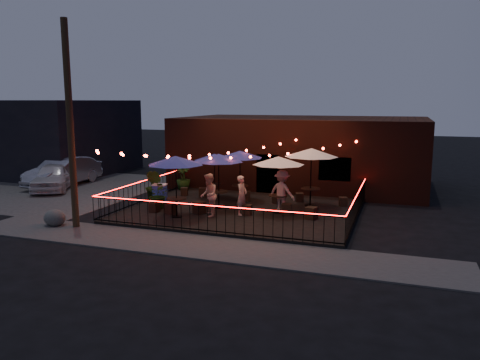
# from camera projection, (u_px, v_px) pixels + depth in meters

# --- Properties ---
(ground) EXTENTS (110.00, 110.00, 0.00)m
(ground) POSITION_uv_depth(u_px,v_px,m) (227.00, 223.00, 19.19)
(ground) COLOR black
(ground) RESTS_ON ground
(patio) EXTENTS (10.00, 8.00, 0.15)m
(patio) POSITION_uv_depth(u_px,v_px,m) (243.00, 211.00, 21.04)
(patio) COLOR black
(patio) RESTS_ON ground
(sidewalk) EXTENTS (18.00, 2.50, 0.05)m
(sidewalk) POSITION_uv_depth(u_px,v_px,m) (193.00, 246.00, 16.16)
(sidewalk) COLOR #3E3B39
(sidewalk) RESTS_ON ground
(parking_lot) EXTENTS (11.00, 12.00, 0.02)m
(parking_lot) POSITION_uv_depth(u_px,v_px,m) (56.00, 188.00, 26.82)
(parking_lot) COLOR #3E3B39
(parking_lot) RESTS_ON ground
(brick_building) EXTENTS (14.00, 8.00, 4.00)m
(brick_building) POSITION_uv_depth(u_px,v_px,m) (302.00, 151.00, 27.83)
(brick_building) COLOR black
(brick_building) RESTS_ON ground
(background_building) EXTENTS (12.00, 9.00, 5.00)m
(background_building) POSITION_uv_depth(u_px,v_px,m) (34.00, 136.00, 33.01)
(background_building) COLOR black
(background_building) RESTS_ON ground
(utility_pole) EXTENTS (0.26, 0.26, 8.00)m
(utility_pole) POSITION_uv_depth(u_px,v_px,m) (70.00, 126.00, 17.86)
(utility_pole) COLOR #362916
(utility_pole) RESTS_ON ground
(fence_front) EXTENTS (10.00, 0.04, 1.04)m
(fence_front) POSITION_uv_depth(u_px,v_px,m) (207.00, 219.00, 17.22)
(fence_front) COLOR black
(fence_front) RESTS_ON patio
(fence_left) EXTENTS (0.04, 8.00, 1.04)m
(fence_left) POSITION_uv_depth(u_px,v_px,m) (145.00, 191.00, 22.57)
(fence_left) COLOR black
(fence_left) RESTS_ON patio
(fence_right) EXTENTS (0.04, 8.00, 1.04)m
(fence_right) POSITION_uv_depth(u_px,v_px,m) (357.00, 206.00, 19.32)
(fence_right) COLOR black
(fence_right) RESTS_ON patio
(festoon_lights) EXTENTS (10.02, 8.72, 1.32)m
(festoon_lights) POSITION_uv_depth(u_px,v_px,m) (219.00, 157.00, 20.68)
(festoon_lights) COLOR #FF301D
(festoon_lights) RESTS_ON ground
(cafe_table_0) EXTENTS (2.63, 2.63, 2.58)m
(cafe_table_0) POSITION_uv_depth(u_px,v_px,m) (176.00, 161.00, 19.28)
(cafe_table_0) COLOR black
(cafe_table_0) RESTS_ON patio
(cafe_table_1) EXTENTS (2.58, 2.58, 2.22)m
(cafe_table_1) POSITION_uv_depth(u_px,v_px,m) (214.00, 158.00, 23.28)
(cafe_table_1) COLOR black
(cafe_table_1) RESTS_ON patio
(cafe_table_2) EXTENTS (2.50, 2.50, 2.48)m
(cafe_table_2) POSITION_uv_depth(u_px,v_px,m) (219.00, 159.00, 20.94)
(cafe_table_2) COLOR black
(cafe_table_2) RESTS_ON patio
(cafe_table_3) EXTENTS (2.64, 2.64, 2.44)m
(cafe_table_3) POSITION_uv_depth(u_px,v_px,m) (240.00, 155.00, 22.55)
(cafe_table_3) COLOR black
(cafe_table_3) RESTS_ON patio
(cafe_table_4) EXTENTS (2.97, 2.97, 2.47)m
(cafe_table_4) POSITION_uv_depth(u_px,v_px,m) (278.00, 161.00, 20.03)
(cafe_table_4) COLOR black
(cafe_table_4) RESTS_ON patio
(cafe_table_5) EXTENTS (2.72, 2.72, 2.69)m
(cafe_table_5) POSITION_uv_depth(u_px,v_px,m) (311.00, 153.00, 21.27)
(cafe_table_5) COLOR black
(cafe_table_5) RESTS_ON patio
(bistro_chair_0) EXTENTS (0.38, 0.38, 0.44)m
(bistro_chair_0) POSITION_uv_depth(u_px,v_px,m) (154.00, 207.00, 20.47)
(bistro_chair_0) COLOR black
(bistro_chair_0) RESTS_ON patio
(bistro_chair_1) EXTENTS (0.43, 0.43, 0.45)m
(bistro_chair_1) POSITION_uv_depth(u_px,v_px,m) (170.00, 208.00, 20.21)
(bistro_chair_1) COLOR black
(bistro_chair_1) RESTS_ON patio
(bistro_chair_2) EXTENTS (0.43, 0.43, 0.40)m
(bistro_chair_2) POSITION_uv_depth(u_px,v_px,m) (184.00, 191.00, 24.10)
(bistro_chair_2) COLOR black
(bistro_chair_2) RESTS_ON patio
(bistro_chair_3) EXTENTS (0.50, 0.50, 0.46)m
(bistro_chair_3) POSITION_uv_depth(u_px,v_px,m) (203.00, 192.00, 23.71)
(bistro_chair_3) COLOR black
(bistro_chair_3) RESTS_ON patio
(bistro_chair_4) EXTENTS (0.57, 0.57, 0.51)m
(bistro_chair_4) POSITION_uv_depth(u_px,v_px,m) (199.00, 208.00, 20.23)
(bistro_chair_4) COLOR black
(bistro_chair_4) RESTS_ON patio
(bistro_chair_5) EXTENTS (0.41, 0.41, 0.44)m
(bistro_chair_5) POSITION_uv_depth(u_px,v_px,m) (247.00, 210.00, 19.94)
(bistro_chair_5) COLOR black
(bistro_chair_5) RESTS_ON patio
(bistro_chair_6) EXTENTS (0.47, 0.47, 0.47)m
(bistro_chair_6) POSITION_uv_depth(u_px,v_px,m) (246.00, 196.00, 22.78)
(bistro_chair_6) COLOR black
(bistro_chair_6) RESTS_ON patio
(bistro_chair_7) EXTENTS (0.44, 0.44, 0.40)m
(bistro_chair_7) POSITION_uv_depth(u_px,v_px,m) (277.00, 199.00, 22.21)
(bistro_chair_7) COLOR black
(bistro_chair_7) RESTS_ON patio
(bistro_chair_8) EXTENTS (0.46, 0.46, 0.49)m
(bistro_chair_8) POSITION_uv_depth(u_px,v_px,m) (287.00, 209.00, 19.96)
(bistro_chair_8) COLOR black
(bistro_chair_8) RESTS_ON patio
(bistro_chair_9) EXTENTS (0.51, 0.51, 0.50)m
(bistro_chair_9) POSITION_uv_depth(u_px,v_px,m) (311.00, 213.00, 19.27)
(bistro_chair_9) COLOR black
(bistro_chair_9) RESTS_ON patio
(bistro_chair_10) EXTENTS (0.45, 0.45, 0.42)m
(bistro_chair_10) POSITION_uv_depth(u_px,v_px,m) (300.00, 197.00, 22.58)
(bistro_chair_10) COLOR black
(bistro_chair_10) RESTS_ON patio
(bistro_chair_11) EXTENTS (0.44, 0.44, 0.42)m
(bistro_chair_11) POSITION_uv_depth(u_px,v_px,m) (343.00, 202.00, 21.64)
(bistro_chair_11) COLOR black
(bistro_chair_11) RESTS_ON patio
(patron_a) EXTENTS (0.49, 0.67, 1.69)m
(patron_a) POSITION_uv_depth(u_px,v_px,m) (242.00, 195.00, 19.89)
(patron_a) COLOR tan
(patron_a) RESTS_ON patio
(patron_b) EXTENTS (0.97, 1.08, 1.82)m
(patron_b) POSITION_uv_depth(u_px,v_px,m) (209.00, 195.00, 19.60)
(patron_b) COLOR #DFAB8D
(patron_b) RESTS_ON patio
(patron_c) EXTENTS (1.36, 1.02, 1.87)m
(patron_c) POSITION_uv_depth(u_px,v_px,m) (282.00, 192.00, 20.23)
(patron_c) COLOR tan
(patron_c) RESTS_ON patio
(potted_shrub_a) EXTENTS (1.23, 1.10, 1.25)m
(potted_shrub_a) POSITION_uv_depth(u_px,v_px,m) (159.00, 195.00, 21.13)
(potted_shrub_a) COLOR #18380B
(potted_shrub_a) RESTS_ON patio
(potted_shrub_b) EXTENTS (1.04, 0.94, 1.54)m
(potted_shrub_b) POSITION_uv_depth(u_px,v_px,m) (154.00, 186.00, 22.56)
(potted_shrub_b) COLOR #0B340E
(potted_shrub_b) RESTS_ON patio
(potted_shrub_c) EXTENTS (0.78, 0.78, 1.36)m
(potted_shrub_c) POSITION_uv_depth(u_px,v_px,m) (183.00, 177.00, 25.57)
(potted_shrub_c) COLOR #0F3C0F
(potted_shrub_c) RESTS_ON patio
(cooler) EXTENTS (0.77, 0.63, 0.88)m
(cooler) POSITION_uv_depth(u_px,v_px,m) (160.00, 193.00, 22.39)
(cooler) COLOR blue
(cooler) RESTS_ON patio
(boulder) EXTENTS (1.11, 1.04, 0.69)m
(boulder) POSITION_uv_depth(u_px,v_px,m) (55.00, 218.00, 18.67)
(boulder) COLOR #44443F
(boulder) RESTS_ON ground
(car_white) EXTENTS (3.67, 4.79, 1.52)m
(car_white) POSITION_uv_depth(u_px,v_px,m) (54.00, 177.00, 26.29)
(car_white) COLOR silver
(car_white) RESTS_ON ground
(car_silver) EXTENTS (1.80, 5.15, 1.70)m
(car_silver) POSITION_uv_depth(u_px,v_px,m) (64.00, 171.00, 27.60)
(car_silver) COLOR #A9AAB1
(car_silver) RESTS_ON ground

